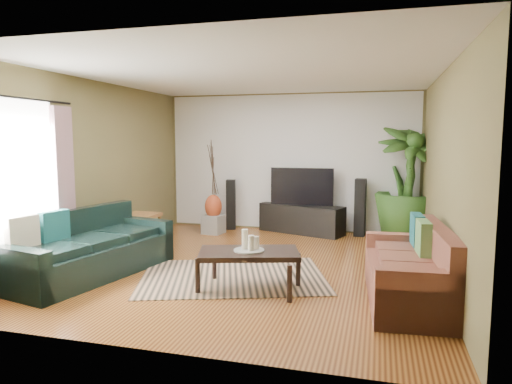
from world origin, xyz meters
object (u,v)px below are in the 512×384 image
(pedestal, at_px, (214,224))
(speaker_left, at_px, (231,205))
(potted_plant, at_px, (407,182))
(sofa_left, at_px, (90,244))
(coffee_table, at_px, (249,270))
(vase, at_px, (213,207))
(sofa_right, at_px, (408,264))
(television, at_px, (302,186))
(speaker_right, at_px, (360,208))
(tv_stand, at_px, (302,219))
(side_table, at_px, (141,231))

(pedestal, bearing_deg, speaker_left, 69.15)
(pedestal, bearing_deg, potted_plant, 7.27)
(sofa_left, height_order, coffee_table, sofa_left)
(pedestal, distance_m, vase, 0.34)
(sofa_right, height_order, television, television)
(coffee_table, height_order, speaker_right, speaker_right)
(tv_stand, bearing_deg, coffee_table, -71.58)
(speaker_left, height_order, pedestal, speaker_left)
(coffee_table, bearing_deg, tv_stand, 72.73)
(coffee_table, bearing_deg, speaker_left, 95.21)
(coffee_table, xyz_separation_m, television, (0.05, 3.50, 0.66))
(side_table, bearing_deg, sofa_right, -20.16)
(tv_stand, bearing_deg, sofa_left, -103.93)
(speaker_left, bearing_deg, speaker_right, -13.61)
(sofa_right, height_order, vase, sofa_right)
(sofa_left, bearing_deg, pedestal, 0.01)
(speaker_left, xyz_separation_m, potted_plant, (3.36, -0.04, 0.54))
(coffee_table, bearing_deg, sofa_left, 162.70)
(sofa_right, bearing_deg, coffee_table, -91.20)
(speaker_left, height_order, vase, speaker_left)
(coffee_table, xyz_separation_m, vase, (-1.57, 3.00, 0.28))
(speaker_left, relative_size, speaker_right, 0.93)
(potted_plant, xyz_separation_m, pedestal, (-3.55, -0.45, -0.86))
(television, bearing_deg, coffee_table, -90.90)
(potted_plant, distance_m, side_table, 4.76)
(speaker_left, relative_size, potted_plant, 0.48)
(television, bearing_deg, sofa_left, -123.25)
(tv_stand, distance_m, potted_plant, 2.07)
(sofa_right, relative_size, side_table, 3.25)
(sofa_right, xyz_separation_m, coffee_table, (-1.82, -0.10, -0.18))
(vase, xyz_separation_m, side_table, (-0.78, -1.37, -0.24))
(speaker_left, height_order, speaker_right, speaker_right)
(potted_plant, relative_size, pedestal, 5.76)
(speaker_right, distance_m, side_table, 3.99)
(sofa_left, bearing_deg, tv_stand, -21.03)
(sofa_right, xyz_separation_m, side_table, (-4.17, 1.53, -0.14))
(vase, bearing_deg, sofa_right, -40.56)
(television, bearing_deg, speaker_left, 180.00)
(sofa_right, xyz_separation_m, pedestal, (-3.39, 2.90, -0.25))
(sofa_left, bearing_deg, speaker_right, -32.01)
(sofa_right, height_order, tv_stand, sofa_right)
(sofa_right, relative_size, potted_plant, 0.89)
(vase, bearing_deg, pedestal, 0.00)
(television, height_order, vase, television)
(sofa_left, relative_size, vase, 4.99)
(television, relative_size, side_table, 2.13)
(television, xyz_separation_m, vase, (-1.63, -0.50, -0.38))
(coffee_table, relative_size, pedestal, 3.29)
(side_table, bearing_deg, vase, 60.32)
(pedestal, relative_size, vase, 0.78)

